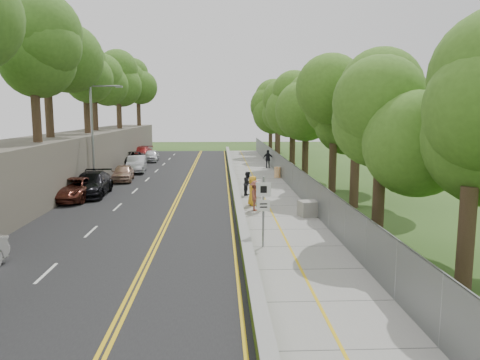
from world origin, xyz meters
The scene contains 24 objects.
ground centered at (0.00, 0.00, 0.00)m, with size 140.00×140.00×0.00m, color #33511E.
road centered at (-5.40, 15.00, 0.02)m, with size 11.20×66.00×0.04m, color black.
sidewalk centered at (2.55, 15.00, 0.03)m, with size 4.20×66.00×0.05m, color gray.
jersey_barrier centered at (0.25, 15.00, 0.30)m, with size 0.42×66.00×0.60m, color #82D215.
rock_embankment centered at (-13.50, 15.00, 2.00)m, with size 5.00×66.00×4.00m, color #595147.
chainlink_fence centered at (4.65, 15.00, 1.00)m, with size 0.04×66.00×2.00m, color slate.
trees_embankment centered at (-13.00, 15.00, 10.50)m, with size 6.40×66.00×13.00m, color #487A26, non-canonical shape.
trees_fenceside centered at (7.00, 15.00, 7.00)m, with size 7.00×66.00×14.00m, color #4D8226, non-canonical shape.
streetlight centered at (-10.46, 14.00, 4.64)m, with size 2.52×0.22×8.00m.
signpost centered at (1.05, -3.02, 1.96)m, with size 0.62×0.09×3.10m.
construction_barrel centered at (4.30, 18.57, 0.53)m, with size 0.58×0.58×0.96m, color orange.
concrete_block centered at (4.30, 3.00, 0.48)m, with size 1.30×0.97×0.87m, color gray.
car_2 centered at (-10.60, 8.58, 0.77)m, with size 2.43×5.26×1.46m, color #58261B.
car_3 centered at (-9.89, 10.17, 0.86)m, with size 2.30×5.66×1.64m, color black.
car_4 centered at (-9.10, 17.07, 0.74)m, with size 1.66×4.12×1.40m, color tan.
car_5 centered at (-9.00, 23.06, 0.84)m, with size 1.69×4.84×1.59m, color #B8B8BE.
car_6 centered at (-10.60, 29.59, 0.76)m, with size 2.40×5.20×1.45m, color black.
car_7 centered at (-10.60, 35.16, 0.83)m, with size 2.22×5.47×1.59m, color maroon.
car_8 centered at (-9.00, 32.86, 0.73)m, with size 1.63×4.05×1.38m, color silver.
painter_0 centered at (1.22, 6.13, 0.99)m, with size 0.91×0.60×1.87m, color #F4A822.
painter_1 centered at (1.45, 4.07, 0.96)m, with size 0.66×0.43×1.81m, color silver.
painter_2 centered at (1.13, 9.73, 0.90)m, with size 0.82×0.64×1.70m, color black.
painter_3 centered at (1.28, 4.57, 0.95)m, with size 1.17×0.67×1.80m, color brown.
person_far centered at (4.20, 25.90, 1.00)m, with size 1.12×0.47×1.91m, color black.
Camera 1 is at (-0.79, -22.73, 5.89)m, focal length 35.00 mm.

